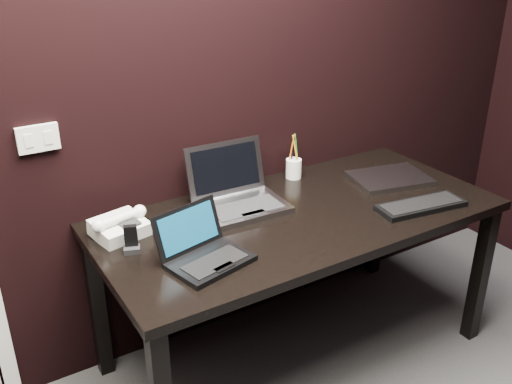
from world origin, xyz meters
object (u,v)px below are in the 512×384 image
ext_keyboard (421,205)px  closed_laptop (389,178)px  netbook (204,252)px  desk (299,228)px  desk_phone (120,226)px  mobile_phone (131,242)px  pen_cup (294,168)px  silver_laptop (238,196)px

ext_keyboard → closed_laptop: (0.09, 0.29, -0.00)m
netbook → desk: bearing=14.7°
desk_phone → ext_keyboard: bearing=-20.5°
desk → ext_keyboard: ext_keyboard is taller
closed_laptop → mobile_phone: (-1.27, 0.02, 0.03)m
ext_keyboard → pen_cup: pen_cup is taller
ext_keyboard → closed_laptop: 0.30m
desk → desk_phone: 0.75m
desk_phone → desk: bearing=-15.6°
desk_phone → pen_cup: 0.91m
ext_keyboard → closed_laptop: same height
mobile_phone → pen_cup: (0.90, 0.25, 0.01)m
ext_keyboard → mobile_phone: (-1.17, 0.31, 0.03)m
silver_laptop → closed_laptop: (0.75, -0.14, -0.04)m
netbook → silver_laptop: size_ratio=0.88×
desk → desk_phone: desk_phone is taller
closed_laptop → desk: bearing=-175.1°
closed_laptop → ext_keyboard: bearing=-107.8°
netbook → ext_keyboard: 0.98m
netbook → mobile_phone: bearing=134.1°
desk → pen_cup: (0.19, 0.32, 0.13)m
silver_laptop → mobile_phone: (-0.52, -0.12, -0.01)m
desk_phone → closed_laptop: bearing=-6.8°
desk → netbook: 0.55m
netbook → mobile_phone: size_ratio=3.24×
silver_laptop → desk_phone: size_ratio=1.58×
netbook → closed_laptop: bearing=9.7°
silver_laptop → pen_cup: (0.38, 0.13, 0.00)m
pen_cup → closed_laptop: bearing=-36.5°
ext_keyboard → desk: bearing=152.6°
silver_laptop → desk_phone: 0.52m
desk_phone → pen_cup: size_ratio=1.08×
closed_laptop → mobile_phone: size_ratio=3.94×
closed_laptop → desk_phone: size_ratio=1.70×
mobile_phone → pen_cup: pen_cup is taller
silver_laptop → pen_cup: size_ratio=1.72×
silver_laptop → pen_cup: silver_laptop is taller
netbook → pen_cup: pen_cup is taller
silver_laptop → desk_phone: silver_laptop is taller
desk_phone → mobile_phone: size_ratio=2.32×
desk → closed_laptop: closed_laptop is taller
pen_cup → mobile_phone: bearing=-164.5°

